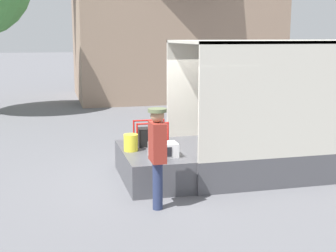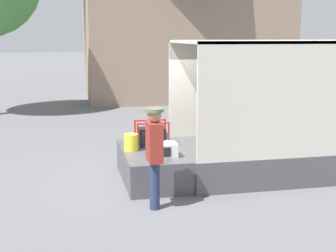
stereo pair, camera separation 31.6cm
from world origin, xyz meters
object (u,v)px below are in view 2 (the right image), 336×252
(worker_person, at_px, (154,148))
(microwave, at_px, (163,150))
(portable_generator, at_px, (153,136))
(orange_bucket, at_px, (131,142))

(worker_person, bearing_deg, microwave, 71.54)
(microwave, relative_size, portable_generator, 0.77)
(portable_generator, xyz_separation_m, worker_person, (-0.36, -2.15, 0.27))
(portable_generator, bearing_deg, worker_person, -99.49)
(microwave, distance_m, portable_generator, 1.02)
(portable_generator, height_order, orange_bucket, portable_generator)
(worker_person, bearing_deg, portable_generator, 80.51)
(orange_bucket, distance_m, worker_person, 1.80)
(microwave, xyz_separation_m, orange_bucket, (-0.55, 0.63, 0.04))
(worker_person, bearing_deg, orange_bucket, 95.59)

